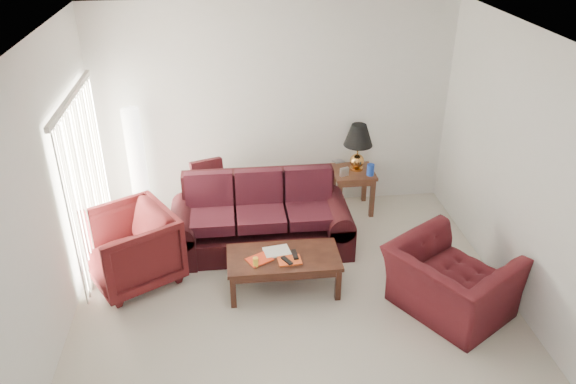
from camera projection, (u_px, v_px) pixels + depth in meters
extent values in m
plane|color=#BEB5A3|center=(296.00, 308.00, 6.41)|extent=(5.00, 5.00, 0.00)
cube|color=silver|center=(86.00, 183.00, 6.80)|extent=(0.10, 2.00, 2.16)
cube|color=black|center=(208.00, 175.00, 7.72)|extent=(0.48, 0.35, 0.45)
cube|color=silver|center=(344.00, 172.00, 7.92)|extent=(0.13, 0.08, 0.12)
cylinder|color=#1A3EA9|center=(370.00, 170.00, 7.93)|extent=(0.12, 0.12, 0.17)
cube|color=#B1B1B5|center=(338.00, 161.00, 8.18)|extent=(0.17, 0.19, 0.06)
imported|color=#440F11|center=(130.00, 248.00, 6.67)|extent=(1.36, 1.34, 0.91)
imported|color=#3B0D11|center=(450.00, 282.00, 6.19)|extent=(1.56, 1.60, 0.79)
cube|color=red|center=(259.00, 259.00, 6.45)|extent=(0.34, 0.31, 0.02)
cube|color=silver|center=(277.00, 251.00, 6.59)|extent=(0.33, 0.27, 0.02)
cube|color=#C24016|center=(290.00, 260.00, 6.43)|extent=(0.28, 0.22, 0.02)
cube|color=black|center=(287.00, 260.00, 6.39)|extent=(0.13, 0.18, 0.02)
cube|color=black|center=(295.00, 254.00, 6.50)|extent=(0.07, 0.19, 0.02)
cylinder|color=yellow|center=(256.00, 262.00, 6.32)|extent=(0.08, 0.08, 0.11)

